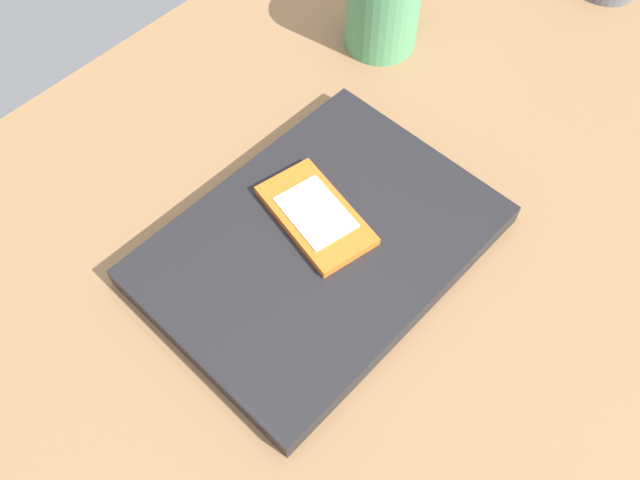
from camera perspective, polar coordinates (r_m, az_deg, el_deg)
The scene contains 4 objects.
desk_surface at distance 65.34cm, azimuth 6.98°, elevation 0.76°, with size 120.00×80.00×3.00cm, color olive.
laptop_closed at distance 60.88cm, azimuth 0.00°, elevation -0.44°, with size 30.83×22.40×2.26cm, color black.
cell_phone_on_laptop at distance 60.80cm, azimuth -0.37°, elevation 2.16°, with size 8.49×12.43×0.99cm.
coffee_mug at distance 78.08cm, azimuth 5.49°, elevation 19.20°, with size 11.65×8.23×9.22cm.
Camera 1 is at (-31.58, -18.15, 55.74)cm, focal length 37.31 mm.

